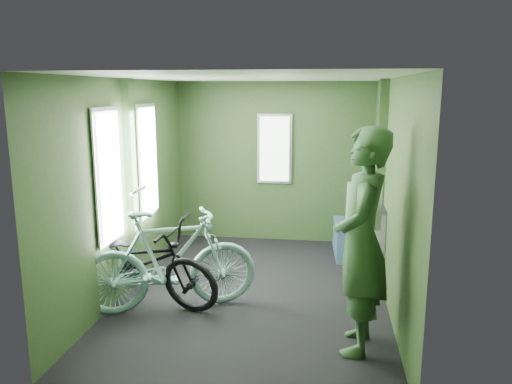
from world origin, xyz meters
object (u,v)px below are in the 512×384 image
Objects in this scene: bicycle_black at (141,304)px; bicycle_mint at (171,310)px; passenger at (361,242)px; bench_seat at (355,235)px; waste_box at (371,247)px.

bicycle_black is 1.02× the size of bicycle_mint.
bicycle_mint is 2.10m from passenger.
bicycle_mint is 2.81m from bench_seat.
passenger is 2.10× the size of waste_box.
bench_seat is at bearing -34.49° from bicycle_black.
bicycle_mint is 0.92× the size of passenger.
waste_box is at bearing -54.96° from bicycle_black.
bicycle_mint is 2.29m from waste_box.
waste_box reaches higher than bicycle_black.
bicycle_black is 1.97× the size of waste_box.
bicycle_black is 1.97× the size of bench_seat.
bench_seat is (2.26, 1.93, 0.27)m from bicycle_black.
passenger reaches higher than bicycle_black.
passenger is at bearing -127.47° from bicycle_mint.
passenger is at bearing -98.36° from waste_box.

